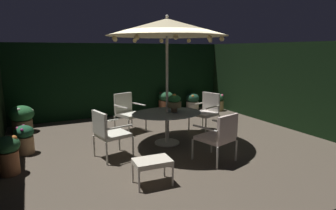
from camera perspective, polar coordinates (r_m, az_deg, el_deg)
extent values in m
cube|color=brown|center=(6.53, 0.18, -7.69)|extent=(7.46, 6.91, 0.02)
cube|color=black|center=(9.31, -8.93, 5.16)|extent=(7.46, 0.30, 2.29)
cube|color=black|center=(8.46, 22.50, 3.85)|extent=(0.30, 6.91, 2.29)
cylinder|color=beige|center=(6.48, -0.19, -7.61)|extent=(0.56, 0.56, 0.03)
cylinder|color=beige|center=(6.38, -0.19, -4.79)|extent=(0.09, 0.09, 0.69)
ellipsoid|color=#8C9897|center=(6.29, -0.19, -1.63)|extent=(1.60, 1.30, 0.03)
cylinder|color=silver|center=(6.20, -0.20, 3.31)|extent=(0.06, 0.06, 2.51)
cone|color=beige|center=(6.15, -0.20, 15.48)|extent=(2.58, 2.58, 0.36)
sphere|color=silver|center=(6.17, -0.21, 17.51)|extent=(0.07, 0.07, 0.07)
sphere|color=#F9DB8C|center=(6.77, 8.57, 12.87)|extent=(0.10, 0.10, 0.10)
sphere|color=#F9DB8C|center=(7.17, 4.27, 12.86)|extent=(0.10, 0.10, 0.10)
sphere|color=#F9DB8C|center=(7.28, -1.33, 12.87)|extent=(0.10, 0.10, 0.10)
sphere|color=#F9DB8C|center=(7.03, -6.75, 12.85)|extent=(0.10, 0.10, 0.10)
sphere|color=#F9DB8C|center=(6.42, -10.65, 12.90)|extent=(0.10, 0.10, 0.10)
sphere|color=#F9DB8C|center=(5.71, -10.82, 13.13)|extent=(0.10, 0.10, 0.10)
sphere|color=#F9DB8C|center=(5.15, -6.33, 13.49)|extent=(0.10, 0.10, 0.10)
sphere|color=#F9DB8C|center=(5.00, 1.60, 13.62)|extent=(0.10, 0.10, 0.10)
sphere|color=#F9DB8C|center=(5.36, 8.44, 13.35)|extent=(0.10, 0.10, 0.10)
sphere|color=#F9DB8C|center=(6.00, 10.87, 13.03)|extent=(0.10, 0.10, 0.10)
cylinder|color=olive|center=(6.31, 1.25, -0.91)|extent=(0.14, 0.14, 0.12)
cylinder|color=olive|center=(6.29, 1.26, 0.13)|extent=(0.32, 0.32, 0.12)
ellipsoid|color=#277238|center=(6.26, 1.26, 1.25)|extent=(0.29, 0.29, 0.18)
sphere|color=orange|center=(6.25, 1.26, 1.84)|extent=(0.10, 0.10, 0.10)
cylinder|color=beige|center=(7.02, 7.65, -4.51)|extent=(0.04, 0.04, 0.43)
cylinder|color=beige|center=(7.35, 4.26, -3.71)|extent=(0.04, 0.04, 0.43)
cylinder|color=beige|center=(7.46, 10.32, -3.64)|extent=(0.04, 0.04, 0.43)
cylinder|color=beige|center=(7.78, 7.01, -2.94)|extent=(0.04, 0.04, 0.43)
cube|color=silver|center=(7.34, 7.36, -1.78)|extent=(0.70, 0.69, 0.07)
cube|color=silver|center=(7.50, 8.69, 0.62)|extent=(0.22, 0.52, 0.49)
cylinder|color=beige|center=(7.13, 9.14, -0.41)|extent=(0.53, 0.21, 0.04)
cylinder|color=beige|center=(7.46, 5.75, 0.19)|extent=(0.53, 0.21, 0.04)
cylinder|color=silver|center=(7.35, -4.48, -3.82)|extent=(0.04, 0.04, 0.41)
cylinder|color=silver|center=(7.02, -7.95, -4.63)|extent=(0.04, 0.04, 0.41)
cylinder|color=silver|center=(7.80, -7.36, -3.00)|extent=(0.04, 0.04, 0.41)
cylinder|color=silver|center=(7.49, -10.74, -3.71)|extent=(0.04, 0.04, 0.41)
cube|color=silver|center=(7.35, -7.69, -1.97)|extent=(0.71, 0.73, 0.07)
cube|color=silver|center=(7.52, -9.08, 0.51)|extent=(0.53, 0.23, 0.50)
cylinder|color=silver|center=(7.47, -6.04, 0.22)|extent=(0.22, 0.55, 0.04)
cylinder|color=silver|center=(7.14, -9.51, -0.39)|extent=(0.22, 0.55, 0.04)
cylinder|color=silver|center=(6.08, -9.84, -7.07)|extent=(0.04, 0.04, 0.43)
cylinder|color=silver|center=(5.62, -7.08, -8.51)|extent=(0.04, 0.04, 0.43)
cylinder|color=silver|center=(5.84, -14.75, -8.03)|extent=(0.04, 0.04, 0.43)
cylinder|color=silver|center=(5.37, -12.30, -9.66)|extent=(0.04, 0.04, 0.43)
cube|color=silver|center=(5.64, -11.09, -5.87)|extent=(0.66, 0.65, 0.07)
cube|color=silver|center=(5.46, -13.71, -3.71)|extent=(0.17, 0.53, 0.45)
cylinder|color=silver|center=(5.82, -12.43, -3.25)|extent=(0.54, 0.15, 0.04)
cylinder|color=silver|center=(5.35, -9.79, -4.44)|extent=(0.54, 0.15, 0.04)
cylinder|color=silver|center=(5.52, 4.97, -8.98)|extent=(0.04, 0.04, 0.41)
cylinder|color=silver|center=(5.93, 8.81, -7.61)|extent=(0.04, 0.04, 0.41)
cylinder|color=silver|center=(5.16, 9.94, -10.59)|extent=(0.04, 0.04, 0.41)
cylinder|color=silver|center=(5.60, 13.64, -8.96)|extent=(0.04, 0.04, 0.41)
cube|color=beige|center=(5.47, 9.41, -6.63)|extent=(0.70, 0.72, 0.07)
cube|color=beige|center=(5.23, 11.99, -4.52)|extent=(0.55, 0.21, 0.46)
cylinder|color=silver|center=(5.18, 7.50, -4.70)|extent=(0.19, 0.56, 0.04)
cylinder|color=silver|center=(5.62, 11.34, -3.56)|extent=(0.19, 0.56, 0.04)
cylinder|color=silver|center=(4.66, -7.16, -13.47)|extent=(0.03, 0.03, 0.33)
cylinder|color=silver|center=(4.82, -0.74, -12.52)|extent=(0.03, 0.03, 0.33)
cylinder|color=silver|center=(4.36, -5.88, -15.28)|extent=(0.03, 0.03, 0.33)
cylinder|color=silver|center=(4.52, 0.96, -14.16)|extent=(0.03, 0.03, 0.33)
cube|color=silver|center=(4.50, -3.19, -11.45)|extent=(0.60, 0.42, 0.08)
cylinder|color=#AE673E|center=(5.60, -29.57, -10.15)|extent=(0.34, 0.34, 0.41)
ellipsoid|color=#23532D|center=(5.50, -29.89, -7.03)|extent=(0.42, 0.42, 0.29)
sphere|color=orange|center=(5.46, -28.77, -5.94)|extent=(0.10, 0.10, 0.10)
sphere|color=orange|center=(5.58, -29.40, -5.93)|extent=(0.10, 0.10, 0.10)
sphere|color=orange|center=(5.61, -30.60, -6.50)|extent=(0.09, 0.09, 0.09)
sphere|color=orange|center=(5.42, -30.57, -7.10)|extent=(0.09, 0.09, 0.09)
sphere|color=orange|center=(5.39, -29.03, -6.64)|extent=(0.07, 0.07, 0.07)
cylinder|color=#A15E3E|center=(9.56, -0.40, -0.27)|extent=(0.50, 0.50, 0.41)
ellipsoid|color=#255633|center=(9.50, -0.40, 1.73)|extent=(0.49, 0.49, 0.34)
sphere|color=red|center=(9.57, 0.76, 1.81)|extent=(0.10, 0.10, 0.10)
sphere|color=red|center=(9.66, -0.41, 2.51)|extent=(0.07, 0.07, 0.07)
sphere|color=red|center=(9.54, -1.42, 2.36)|extent=(0.09, 0.09, 0.09)
sphere|color=red|center=(9.34, -0.79, 1.62)|extent=(0.08, 0.08, 0.08)
sphere|color=#CB303B|center=(9.37, 0.03, 1.90)|extent=(0.07, 0.07, 0.07)
cylinder|color=beige|center=(10.05, 4.96, -0.10)|extent=(0.45, 0.45, 0.29)
ellipsoid|color=#1B4430|center=(10.00, 4.98, 1.43)|extent=(0.46, 0.46, 0.33)
sphere|color=orange|center=(10.06, 5.81, 1.94)|extent=(0.10, 0.10, 0.10)
sphere|color=orange|center=(10.11, 4.29, 1.61)|extent=(0.10, 0.10, 0.10)
sphere|color=orange|center=(9.83, 5.04, 1.77)|extent=(0.11, 0.11, 0.11)
cylinder|color=tan|center=(10.01, 10.03, -0.09)|extent=(0.42, 0.42, 0.35)
ellipsoid|color=#326C41|center=(9.96, 10.08, 1.50)|extent=(0.39, 0.39, 0.27)
sphere|color=#DD4A7D|center=(10.03, 10.88, 1.87)|extent=(0.11, 0.11, 0.11)
sphere|color=#E3487A|center=(10.08, 9.95, 1.85)|extent=(0.10, 0.10, 0.10)
sphere|color=#D8576E|center=(9.98, 9.29, 1.57)|extent=(0.11, 0.11, 0.11)
sphere|color=#DC4771|center=(9.79, 10.05, 1.58)|extent=(0.06, 0.06, 0.06)
sphere|color=#E14462|center=(9.90, 10.84, 1.83)|extent=(0.08, 0.08, 0.08)
cylinder|color=tan|center=(6.52, -26.99, -7.25)|extent=(0.35, 0.35, 0.36)
ellipsoid|color=#1E5735|center=(6.44, -27.21, -4.85)|extent=(0.38, 0.38, 0.27)
sphere|color=#AF3087|center=(6.45, -26.27, -4.74)|extent=(0.08, 0.08, 0.08)
sphere|color=#B73A7B|center=(6.56, -27.22, -3.88)|extent=(0.08, 0.08, 0.08)
sphere|color=#AD3D70|center=(6.41, -28.27, -4.33)|extent=(0.10, 0.10, 0.10)
sphere|color=#AD2986|center=(6.28, -27.51, -4.51)|extent=(0.06, 0.06, 0.06)
cylinder|color=olive|center=(8.22, -27.38, -3.80)|extent=(0.49, 0.49, 0.31)
ellipsoid|color=#266433|center=(8.14, -27.58, -1.59)|extent=(0.60, 0.60, 0.42)
sphere|color=beige|center=(8.11, -25.93, -1.05)|extent=(0.11, 0.11, 0.11)
sphere|color=beige|center=(8.28, -28.52, -1.19)|extent=(0.07, 0.07, 0.07)
sphere|color=beige|center=(7.94, -28.01, -0.86)|extent=(0.09, 0.09, 0.09)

